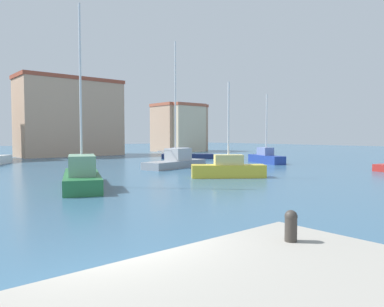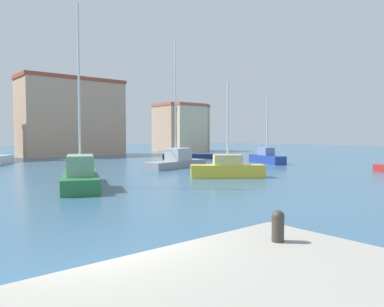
{
  "view_description": "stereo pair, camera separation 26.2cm",
  "coord_description": "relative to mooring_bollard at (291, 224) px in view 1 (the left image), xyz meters",
  "views": [
    {
      "loc": [
        -2.87,
        -5.56,
        2.83
      ],
      "look_at": [
        17.23,
        18.19,
        1.28
      ],
      "focal_mm": 34.48,
      "sensor_mm": 36.0,
      "label": 1
    },
    {
      "loc": [
        -2.67,
        -5.73,
        2.83
      ],
      "look_at": [
        17.23,
        18.19,
        1.28
      ],
      "focal_mm": 34.48,
      "sensor_mm": 36.0,
      "label": 2
    }
  ],
  "objects": [
    {
      "name": "sailboat_grey_distant_east",
      "position": [
        14.67,
        21.94,
        -0.77
      ],
      "size": [
        6.97,
        3.52,
        10.86
      ],
      "color": "gray",
      "rests_on": "water"
    },
    {
      "name": "sailboat_yellow_near_pier",
      "position": [
        12.69,
        13.7,
        -0.78
      ],
      "size": [
        4.7,
        4.0,
        6.35
      ],
      "color": "gold",
      "rests_on": "water"
    },
    {
      "name": "harbor_office",
      "position": [
        15.05,
        46.14,
        3.92
      ],
      "size": [
        13.83,
        5.84,
        10.61
      ],
      "color": "tan",
      "rests_on": "ground"
    },
    {
      "name": "yacht_club",
      "position": [
        35.49,
        47.9,
        2.76
      ],
      "size": [
        8.7,
        5.95,
        8.29
      ],
      "color": "tan",
      "rests_on": "ground"
    },
    {
      "name": "water",
      "position": [
        12.86,
        22.11,
        -1.39
      ],
      "size": [
        160.0,
        160.0,
        0.0
      ],
      "primitive_type": "plane",
      "color": "#38607F",
      "rests_on": "ground"
    },
    {
      "name": "motorboat_navy_far_left",
      "position": [
        23.14,
        30.97,
        -0.93
      ],
      "size": [
        5.92,
        5.55,
        1.32
      ],
      "color": "#19234C",
      "rests_on": "water"
    },
    {
      "name": "warehouse_block",
      "position": [
        34.89,
        47.14,
        2.73
      ],
      "size": [
        6.17,
        7.35,
        8.22
      ],
      "color": "beige",
      "rests_on": "ground"
    },
    {
      "name": "sailboat_blue_outer_mooring",
      "position": [
        24.76,
        20.12,
        -0.79
      ],
      "size": [
        2.98,
        5.24,
        6.94
      ],
      "color": "#233D93",
      "rests_on": "water"
    },
    {
      "name": "mooring_bollard",
      "position": [
        0.0,
        0.0,
        0.0
      ],
      "size": [
        0.21,
        0.21,
        0.51
      ],
      "color": "#38332D",
      "rests_on": "pier_quay"
    },
    {
      "name": "sailboat_green_distant_north",
      "position": [
        3.22,
        15.47,
        -0.72
      ],
      "size": [
        4.35,
        7.13,
        9.88
      ],
      "color": "#28703D",
      "rests_on": "water"
    }
  ]
}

